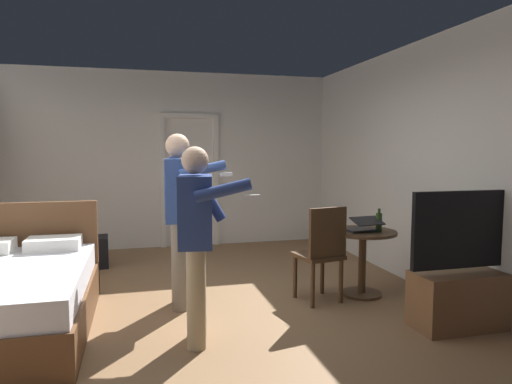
# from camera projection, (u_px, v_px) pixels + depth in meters

# --- Properties ---
(ground_plane) EXTENTS (6.89, 6.89, 0.00)m
(ground_plane) POSITION_uv_depth(u_px,v_px,m) (199.00, 314.00, 4.34)
(ground_plane) COLOR olive
(wall_back) EXTENTS (5.35, 0.12, 2.78)m
(wall_back) POSITION_uv_depth(u_px,v_px,m) (172.00, 160.00, 7.29)
(wall_back) COLOR silver
(wall_back) RESTS_ON ground_plane
(wall_right) EXTENTS (0.12, 6.50, 2.78)m
(wall_right) POSITION_uv_depth(u_px,v_px,m) (441.00, 166.00, 4.86)
(wall_right) COLOR silver
(wall_right) RESTS_ON ground_plane
(doorway_frame) EXTENTS (0.93, 0.08, 2.13)m
(doorway_frame) POSITION_uv_depth(u_px,v_px,m) (190.00, 171.00, 7.29)
(doorway_frame) COLOR white
(doorway_frame) RESTS_ON ground_plane
(bed) EXTENTS (1.40, 2.00, 1.02)m
(bed) POSITION_uv_depth(u_px,v_px,m) (3.00, 298.00, 3.88)
(bed) COLOR brown
(bed) RESTS_ON ground_plane
(tv_flatscreen) EXTENTS (1.15, 0.40, 1.21)m
(tv_flatscreen) POSITION_uv_depth(u_px,v_px,m) (468.00, 286.00, 4.00)
(tv_flatscreen) COLOR brown
(tv_flatscreen) RESTS_ON ground_plane
(side_table) EXTENTS (0.71, 0.71, 0.70)m
(side_table) POSITION_uv_depth(u_px,v_px,m) (362.00, 251.00, 4.86)
(side_table) COLOR #4C331E
(side_table) RESTS_ON ground_plane
(laptop) EXTENTS (0.35, 0.36, 0.16)m
(laptop) POSITION_uv_depth(u_px,v_px,m) (363.00, 227.00, 4.79)
(laptop) COLOR black
(laptop) RESTS_ON side_table
(bottle_on_table) EXTENTS (0.06, 0.06, 0.24)m
(bottle_on_table) POSITION_uv_depth(u_px,v_px,m) (379.00, 222.00, 4.79)
(bottle_on_table) COLOR #2B4319
(bottle_on_table) RESTS_ON side_table
(wooden_chair) EXTENTS (0.49, 0.49, 0.99)m
(wooden_chair) POSITION_uv_depth(u_px,v_px,m) (322.00, 250.00, 4.61)
(wooden_chair) COLOR #4C331E
(wooden_chair) RESTS_ON ground_plane
(person_blue_shirt) EXTENTS (0.60, 0.64, 1.59)m
(person_blue_shirt) POSITION_uv_depth(u_px,v_px,m) (197.00, 232.00, 3.62)
(person_blue_shirt) COLOR tan
(person_blue_shirt) RESTS_ON ground_plane
(person_striped_shirt) EXTENTS (0.62, 0.56, 1.71)m
(person_striped_shirt) POSITION_uv_depth(u_px,v_px,m) (179.00, 208.00, 4.46)
(person_striped_shirt) COLOR gray
(person_striped_shirt) RESTS_ON ground_plane
(suitcase_dark) EXTENTS (0.51, 0.40, 0.41)m
(suitcase_dark) POSITION_uv_depth(u_px,v_px,m) (89.00, 252.00, 6.03)
(suitcase_dark) COLOR black
(suitcase_dark) RESTS_ON ground_plane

